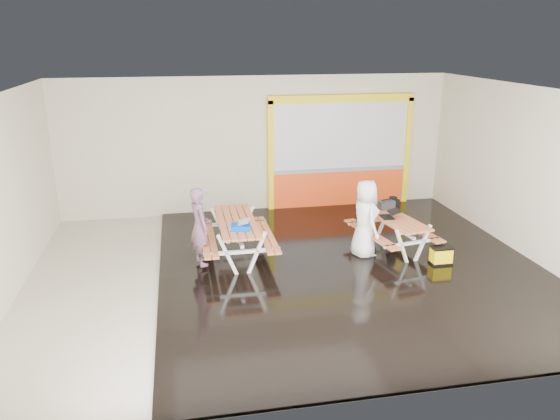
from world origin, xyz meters
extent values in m
cube|color=beige|center=(0.00, 0.00, -0.01)|extent=(10.00, 8.00, 0.01)
cube|color=white|center=(0.00, 0.00, 3.50)|extent=(10.00, 8.00, 0.01)
cube|color=beige|center=(0.00, 4.00, 1.75)|extent=(10.00, 0.01, 3.50)
cube|color=beige|center=(0.00, -4.00, 1.75)|extent=(10.00, 0.01, 3.50)
cube|color=beige|center=(-5.00, 0.00, 1.75)|extent=(0.01, 8.00, 3.50)
cube|color=beige|center=(5.00, 0.00, 1.75)|extent=(0.01, 8.00, 3.50)
cube|color=black|center=(1.25, 0.00, 0.03)|extent=(7.50, 7.98, 0.05)
cube|color=#FB4918|center=(2.20, 3.93, 0.50)|extent=(3.60, 0.12, 1.00)
cube|color=gray|center=(2.20, 3.93, 1.03)|extent=(3.60, 0.14, 0.10)
cube|color=silver|center=(2.20, 3.94, 1.94)|extent=(3.60, 0.08, 1.72)
cube|color=yellow|center=(0.33, 3.92, 1.45)|extent=(0.14, 0.16, 2.90)
cube|color=yellow|center=(4.07, 3.92, 1.45)|extent=(0.14, 0.16, 2.90)
cube|color=yellow|center=(2.20, 3.92, 2.90)|extent=(3.88, 0.16, 0.20)
cube|color=#B96339|center=(-1.22, 0.82, 0.84)|extent=(0.14, 2.16, 0.04)
cube|color=#B96339|center=(-1.07, 0.82, 0.84)|extent=(0.14, 2.16, 0.04)
cube|color=#B96339|center=(-0.91, 0.82, 0.84)|extent=(0.14, 2.16, 0.04)
cube|color=#B96339|center=(-0.76, 0.82, 0.84)|extent=(0.14, 2.16, 0.04)
cube|color=#B96339|center=(-0.61, 0.82, 0.84)|extent=(0.14, 2.16, 0.04)
cube|color=white|center=(-1.19, 0.00, 0.45)|extent=(0.40, 0.07, 0.86)
cube|color=white|center=(-0.63, 0.01, 0.45)|extent=(0.40, 0.07, 0.86)
cube|color=white|center=(-0.91, 0.00, 0.50)|extent=(1.48, 0.07, 0.06)
cube|color=white|center=(-0.91, 0.00, 0.78)|extent=(0.73, 0.07, 0.06)
cube|color=white|center=(-1.20, 1.64, 0.45)|extent=(0.40, 0.07, 0.86)
cube|color=white|center=(-0.64, 1.64, 0.45)|extent=(0.40, 0.07, 0.86)
cube|color=white|center=(-0.92, 1.64, 0.50)|extent=(1.48, 0.07, 0.06)
cube|color=white|center=(-0.92, 1.64, 0.78)|extent=(0.73, 0.07, 0.06)
cube|color=white|center=(-0.91, 0.82, 0.62)|extent=(0.07, 1.77, 0.06)
cube|color=#B96339|center=(-1.58, 0.82, 0.51)|extent=(0.13, 2.16, 0.04)
cube|color=#B96339|center=(-1.43, 0.82, 0.51)|extent=(0.13, 2.16, 0.04)
cube|color=#B96339|center=(-0.39, 0.83, 0.51)|extent=(0.13, 2.16, 0.04)
cube|color=#B96339|center=(-0.25, 0.83, 0.51)|extent=(0.13, 2.16, 0.04)
cube|color=#B96339|center=(2.14, 0.60, 0.76)|extent=(0.48, 1.92, 0.04)
cube|color=#B96339|center=(2.27, 0.63, 0.76)|extent=(0.48, 1.92, 0.04)
cube|color=#B96339|center=(2.41, 0.65, 0.76)|extent=(0.48, 1.92, 0.04)
cube|color=#B96339|center=(2.54, 0.68, 0.76)|extent=(0.48, 1.92, 0.04)
cube|color=#B96339|center=(2.68, 0.70, 0.76)|extent=(0.48, 1.92, 0.04)
cube|color=white|center=(2.29, -0.12, 0.41)|extent=(0.36, 0.12, 0.78)
cube|color=white|center=(2.79, -0.02, 0.41)|extent=(0.36, 0.12, 0.78)
cube|color=white|center=(2.54, -0.07, 0.46)|extent=(1.31, 0.30, 0.06)
cube|color=white|center=(2.54, -0.07, 0.71)|extent=(0.65, 0.18, 0.06)
cube|color=white|center=(2.02, 1.33, 0.41)|extent=(0.36, 0.12, 0.78)
cube|color=white|center=(2.52, 1.42, 0.41)|extent=(0.36, 0.12, 0.78)
cube|color=white|center=(2.27, 1.38, 0.46)|extent=(1.31, 0.30, 0.06)
cube|color=white|center=(2.27, 1.38, 0.71)|extent=(0.65, 0.18, 0.06)
cube|color=white|center=(2.41, 0.65, 0.56)|extent=(0.35, 1.57, 0.06)
cube|color=#B96339|center=(1.82, 0.54, 0.47)|extent=(0.47, 1.92, 0.04)
cube|color=#B96339|center=(1.95, 0.57, 0.47)|extent=(0.47, 1.92, 0.04)
cube|color=#B96339|center=(2.86, 0.74, 0.47)|extent=(0.47, 1.92, 0.04)
cube|color=#B96339|center=(2.99, 0.76, 0.47)|extent=(0.47, 1.92, 0.04)
imported|color=#6D495D|center=(-1.68, 0.50, 0.90)|extent=(0.53, 0.66, 1.57)
imported|color=white|center=(1.72, 0.51, 0.82)|extent=(0.62, 0.87, 1.67)
cube|color=silver|center=(-0.98, 0.38, 0.87)|extent=(0.32, 0.40, 0.02)
cube|color=silver|center=(-0.83, 0.35, 0.99)|extent=(0.30, 0.39, 0.07)
cube|color=silver|center=(-0.84, 0.35, 0.99)|extent=(0.26, 0.34, 0.05)
cube|color=black|center=(2.26, 0.65, 0.78)|extent=(0.26, 0.35, 0.02)
cube|color=black|center=(2.41, 0.64, 0.90)|extent=(0.24, 0.35, 0.07)
cube|color=silver|center=(2.40, 0.64, 0.90)|extent=(0.20, 0.31, 0.05)
cube|color=#0039C0|center=(-0.90, 0.26, 0.91)|extent=(0.41, 0.32, 0.11)
cube|color=black|center=(2.47, 1.24, 0.86)|extent=(0.41, 0.29, 0.17)
cylinder|color=black|center=(2.47, 1.24, 0.98)|extent=(0.28, 0.10, 0.02)
cube|color=black|center=(2.75, 1.53, 0.68)|extent=(0.32, 0.28, 0.39)
cylinder|color=black|center=(2.75, 1.53, 0.89)|extent=(0.23, 0.23, 0.10)
cube|color=black|center=(1.77, 0.53, 0.12)|extent=(0.42, 0.36, 0.13)
cube|color=black|center=(3.08, -0.28, 0.07)|extent=(0.42, 0.27, 0.04)
cube|color=#FFD000|center=(3.08, -0.28, 0.23)|extent=(0.40, 0.25, 0.31)
cube|color=black|center=(3.08, -0.28, 0.39)|extent=(0.42, 0.27, 0.03)
camera|label=1|loc=(-1.99, -9.44, 4.45)|focal=34.36mm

